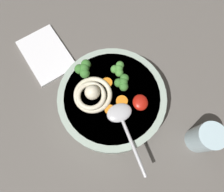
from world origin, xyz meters
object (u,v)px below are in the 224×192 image
at_px(soup_bowl, 112,100).
at_px(folded_napkin, 46,54).
at_px(soup_spoon, 122,118).
at_px(drinking_glass, 204,138).
at_px(noodle_pile, 92,94).

height_order(soup_bowl, folded_napkin, soup_bowl).
height_order(soup_bowl, soup_spoon, soup_spoon).
bearing_deg(soup_spoon, soup_bowl, 180.00).
xyz_separation_m(soup_spoon, folded_napkin, (-0.23, -0.20, -0.07)).
xyz_separation_m(soup_bowl, drinking_glass, (0.12, 0.21, 0.01)).
bearing_deg(drinking_glass, folded_napkin, -126.78).
height_order(soup_spoon, folded_napkin, soup_spoon).
xyz_separation_m(soup_bowl, soup_spoon, (0.06, 0.02, 0.04)).
height_order(noodle_pile, folded_napkin, noodle_pile).
bearing_deg(folded_napkin, drinking_glass, 53.22).
height_order(soup_bowl, noodle_pile, noodle_pile).
bearing_deg(soup_spoon, folded_napkin, -154.91).
height_order(soup_bowl, drinking_glass, drinking_glass).
xyz_separation_m(drinking_glass, folded_napkin, (-0.29, -0.39, -0.04)).
height_order(noodle_pile, soup_spoon, noodle_pile).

